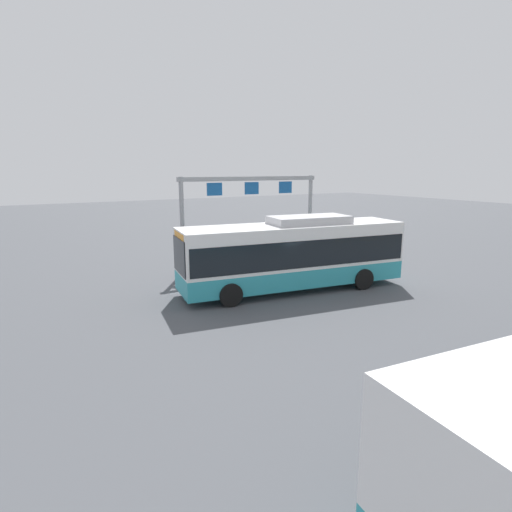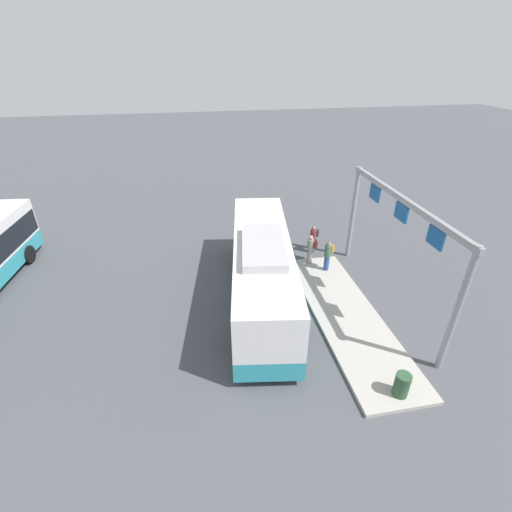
{
  "view_description": "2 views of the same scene",
  "coord_description": "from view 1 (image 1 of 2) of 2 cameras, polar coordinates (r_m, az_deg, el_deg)",
  "views": [
    {
      "loc": [
        11.1,
        15.24,
        5.59
      ],
      "look_at": [
        1.88,
        -0.24,
        1.79
      ],
      "focal_mm": 28.97,
      "sensor_mm": 36.0,
      "label": 1
    },
    {
      "loc": [
        -13.8,
        2.84,
        10.46
      ],
      "look_at": [
        1.87,
        -0.07,
        1.31
      ],
      "focal_mm": 25.46,
      "sensor_mm": 36.0,
      "label": 2
    }
  ],
  "objects": [
    {
      "name": "trash_bin",
      "position": [
        26.16,
        11.99,
        0.68
      ],
      "size": [
        0.52,
        0.52,
        0.9
      ],
      "primitive_type": "cylinder",
      "color": "#2D5133",
      "rests_on": "platform_curb"
    },
    {
      "name": "platform_sign_gantry",
      "position": [
        24.31,
        -0.59,
        7.56
      ],
      "size": [
        9.04,
        0.24,
        5.2
      ],
      "color": "gray",
      "rests_on": "ground"
    },
    {
      "name": "person_waiting_near",
      "position": [
        20.89,
        -10.07,
        -1.27
      ],
      "size": [
        0.55,
        0.6,
        1.67
      ],
      "rotation": [
        0.0,
        0.0,
        2.16
      ],
      "color": "#334C8C",
      "rests_on": "ground"
    },
    {
      "name": "platform_curb",
      "position": [
        23.49,
        4.12,
        -1.68
      ],
      "size": [
        10.0,
        2.8,
        0.16
      ],
      "primitive_type": "cube",
      "color": "#B2ADA3",
      "rests_on": "ground"
    },
    {
      "name": "person_waiting_mid",
      "position": [
        21.76,
        -4.62,
        -0.16
      ],
      "size": [
        0.53,
        0.61,
        1.67
      ],
      "rotation": [
        0.0,
        0.0,
        2.09
      ],
      "color": "#334C8C",
      "rests_on": "platform_curb"
    },
    {
      "name": "person_boarding",
      "position": [
        20.83,
        -5.8,
        -0.73
      ],
      "size": [
        0.42,
        0.58,
        1.67
      ],
      "rotation": [
        0.0,
        0.0,
        1.34
      ],
      "color": "gray",
      "rests_on": "platform_curb"
    },
    {
      "name": "bus_main",
      "position": [
        19.24,
        5.2,
        0.54
      ],
      "size": [
        10.88,
        4.05,
        3.46
      ],
      "rotation": [
        0.0,
        0.0,
        -0.15
      ],
      "color": "teal",
      "rests_on": "ground"
    },
    {
      "name": "ground_plane",
      "position": [
        19.67,
        5.08,
        -4.64
      ],
      "size": [
        120.0,
        120.0,
        0.0
      ],
      "primitive_type": "plane",
      "color": "#4C4F54"
    }
  ]
}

